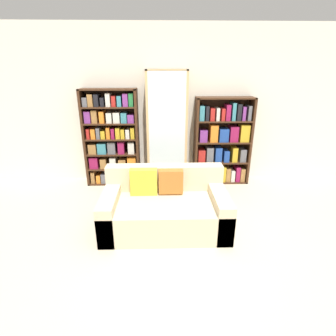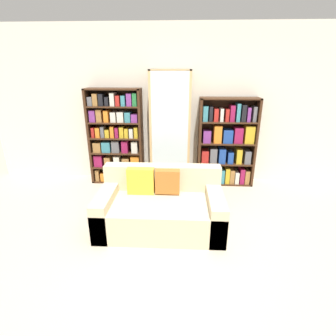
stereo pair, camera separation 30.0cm
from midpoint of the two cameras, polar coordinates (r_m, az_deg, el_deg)
ground_plane at (r=3.15m, az=-1.31°, el=-18.32°), size 16.00×16.00×0.00m
wall_back at (r=4.76m, az=-1.65°, el=13.14°), size 6.59×0.06×2.70m
couch at (r=3.51m, az=-3.18°, el=-8.59°), size 1.60×0.92×0.75m
bookshelf_left at (r=4.77m, az=-13.93°, el=6.12°), size 0.94×0.32×1.68m
display_cabinet at (r=4.61m, az=-2.15°, el=8.27°), size 0.69×0.36×1.98m
bookshelf_right at (r=4.78m, az=9.94°, el=5.16°), size 0.99×0.32×1.54m
wine_bottle at (r=4.19m, az=6.69°, el=-5.24°), size 0.08×0.08×0.38m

